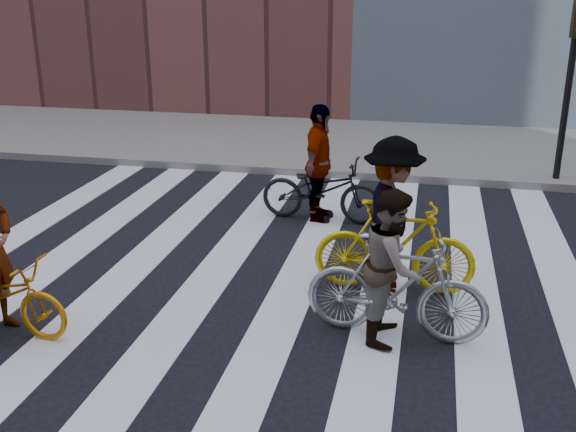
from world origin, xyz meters
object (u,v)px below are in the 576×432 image
(bike_yellow_right, at_px, (394,247))
(rider_rear, at_px, (319,164))
(bike_silver_mid, at_px, (396,288))
(bike_dark_rear, at_px, (321,190))
(rider_mid, at_px, (393,265))
(traffic_signal, at_px, (573,61))
(rider_right, at_px, (392,217))

(bike_yellow_right, distance_m, rider_rear, 2.73)
(bike_silver_mid, bearing_deg, bike_dark_rear, 26.05)
(rider_mid, distance_m, rider_rear, 3.74)
(rider_mid, bearing_deg, bike_dark_rear, 25.33)
(bike_dark_rear, bearing_deg, traffic_signal, -51.97)
(rider_mid, relative_size, rider_right, 0.85)
(traffic_signal, height_order, rider_right, traffic_signal)
(rider_rear, bearing_deg, rider_mid, -154.62)
(traffic_signal, distance_m, bike_yellow_right, 5.94)
(rider_right, bearing_deg, bike_yellow_right, -91.48)
(bike_yellow_right, xyz_separation_m, rider_rear, (-1.33, 2.36, 0.34))
(traffic_signal, relative_size, rider_right, 1.73)
(rider_mid, relative_size, rider_rear, 0.89)
(traffic_signal, distance_m, rider_mid, 6.84)
(rider_right, bearing_deg, bike_dark_rear, 26.11)
(rider_mid, height_order, rider_rear, rider_rear)
(bike_yellow_right, bearing_deg, rider_right, 88.52)
(bike_yellow_right, bearing_deg, rider_rear, 27.98)
(rider_right, bearing_deg, rider_rear, 27.05)
(bike_dark_rear, bearing_deg, rider_rear, 93.82)
(rider_mid, bearing_deg, rider_rear, 26.05)
(bike_dark_rear, height_order, rider_mid, rider_mid)
(bike_silver_mid, relative_size, rider_right, 1.00)
(bike_silver_mid, height_order, rider_mid, rider_mid)
(traffic_signal, distance_m, bike_silver_mid, 6.88)
(bike_silver_mid, distance_m, rider_rear, 3.77)
(rider_mid, bearing_deg, bike_yellow_right, 6.68)
(bike_silver_mid, bearing_deg, traffic_signal, -18.10)
(rider_mid, height_order, rider_right, rider_right)
(bike_yellow_right, bearing_deg, bike_dark_rear, 27.05)
(bike_silver_mid, xyz_separation_m, rider_right, (-0.14, 1.12, 0.39))
(traffic_signal, bearing_deg, rider_right, -118.24)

